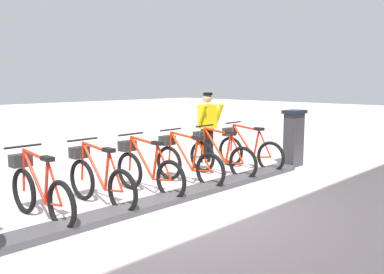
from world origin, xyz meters
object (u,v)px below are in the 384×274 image
at_px(bike_docked_1, 219,155).
at_px(bike_docked_2, 186,161).
at_px(payment_kiosk, 294,137).
at_px(bike_docked_5, 38,190).
at_px(worker_near_rack, 207,125).
at_px(bike_docked_3, 146,169).
at_px(bike_docked_0, 247,150).
at_px(bike_docked_4, 98,179).

bearing_deg(bike_docked_1, bike_docked_2, 90.00).
relative_size(payment_kiosk, bike_docked_5, 0.74).
relative_size(bike_docked_1, bike_docked_2, 1.00).
bearing_deg(payment_kiosk, worker_near_rack, 33.08).
height_order(payment_kiosk, bike_docked_3, payment_kiosk).
distance_m(bike_docked_0, bike_docked_3, 2.85).
xyz_separation_m(bike_docked_2, bike_docked_5, (0.00, 2.85, 0.00)).
relative_size(bike_docked_0, worker_near_rack, 1.04).
distance_m(bike_docked_0, bike_docked_2, 1.90).
bearing_deg(bike_docked_3, payment_kiosk, -98.53).
xyz_separation_m(bike_docked_3, worker_near_rack, (1.09, -2.73, 0.48)).
distance_m(bike_docked_1, bike_docked_3, 1.90).
xyz_separation_m(bike_docked_4, worker_near_rack, (1.09, -3.68, 0.48)).
bearing_deg(bike_docked_0, worker_near_rack, 5.97).
bearing_deg(bike_docked_0, bike_docked_4, 90.00).
bearing_deg(payment_kiosk, bike_docked_4, 83.16).
xyz_separation_m(payment_kiosk, worker_near_rack, (1.66, 1.08, 0.24)).
relative_size(payment_kiosk, bike_docked_1, 0.74).
distance_m(bike_docked_3, worker_near_rack, 2.98).
height_order(bike_docked_2, bike_docked_3, same).
bearing_deg(bike_docked_0, bike_docked_1, 90.00).
relative_size(bike_docked_2, bike_docked_5, 1.00).
height_order(bike_docked_0, bike_docked_1, same).
height_order(payment_kiosk, bike_docked_2, payment_kiosk).
relative_size(payment_kiosk, bike_docked_4, 0.74).
height_order(bike_docked_0, bike_docked_5, same).
relative_size(bike_docked_1, bike_docked_3, 1.00).
relative_size(bike_docked_0, bike_docked_2, 1.00).
distance_m(payment_kiosk, worker_near_rack, 2.00).
bearing_deg(worker_near_rack, bike_docked_5, 103.22).
xyz_separation_m(bike_docked_2, bike_docked_4, (0.00, 1.90, 0.00)).
relative_size(bike_docked_2, bike_docked_4, 1.00).
bearing_deg(payment_kiosk, bike_docked_1, 73.39).
bearing_deg(worker_near_rack, payment_kiosk, -146.92).
height_order(payment_kiosk, bike_docked_5, payment_kiosk).
height_order(bike_docked_3, bike_docked_4, same).
xyz_separation_m(bike_docked_0, bike_docked_1, (0.00, 0.95, 0.00)).
distance_m(payment_kiosk, bike_docked_4, 4.80).
relative_size(bike_docked_2, worker_near_rack, 1.04).
xyz_separation_m(bike_docked_2, bike_docked_3, (0.00, 0.95, 0.00)).
relative_size(bike_docked_1, bike_docked_5, 1.00).
relative_size(bike_docked_0, bike_docked_4, 1.00).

